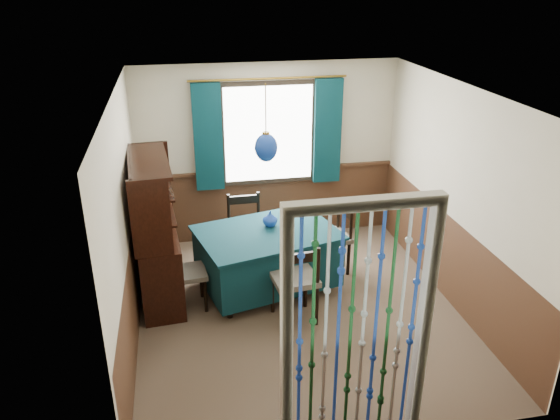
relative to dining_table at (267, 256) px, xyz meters
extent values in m
plane|color=brown|center=(0.27, -0.54, -0.44)|extent=(4.00, 4.00, 0.00)
plane|color=silver|center=(0.27, -0.54, 2.06)|extent=(4.00, 4.00, 0.00)
plane|color=beige|center=(0.27, 1.46, 0.81)|extent=(3.60, 0.00, 3.60)
plane|color=beige|center=(0.27, -2.54, 0.81)|extent=(3.60, 0.00, 3.60)
plane|color=beige|center=(-1.53, -0.54, 0.81)|extent=(0.00, 4.00, 4.00)
plane|color=beige|center=(2.07, -0.54, 0.81)|extent=(0.00, 4.00, 4.00)
plane|color=#482B1B|center=(0.27, 1.44, 0.06)|extent=(3.60, 0.00, 3.60)
plane|color=#482B1B|center=(0.27, -2.53, 0.06)|extent=(3.60, 0.00, 3.60)
plane|color=#482B1B|center=(-1.52, -0.54, 0.06)|extent=(0.00, 4.00, 4.00)
plane|color=#482B1B|center=(2.05, -0.54, 0.06)|extent=(0.00, 4.00, 4.00)
cube|color=black|center=(0.27, 1.41, 1.11)|extent=(1.32, 0.12, 1.42)
cube|color=#0A2E36|center=(0.00, 0.00, -0.02)|extent=(1.74, 1.38, 0.62)
cube|color=#0A2E36|center=(0.00, 0.00, 0.31)|extent=(1.81, 1.46, 0.03)
cylinder|color=black|center=(-0.52, -0.53, -0.37)|extent=(0.07, 0.07, 0.14)
cylinder|color=black|center=(0.71, -0.23, -0.37)|extent=(0.07, 0.07, 0.14)
cylinder|color=black|center=(-0.71, 0.23, -0.37)|extent=(0.07, 0.07, 0.14)
cylinder|color=black|center=(0.52, 0.53, -0.37)|extent=(0.07, 0.07, 0.14)
cylinder|color=black|center=(0.01, -0.89, -0.20)|extent=(0.05, 0.05, 0.48)
cylinder|color=black|center=(0.40, -0.85, -0.20)|extent=(0.05, 0.05, 0.48)
cylinder|color=black|center=(-0.03, -0.52, -0.20)|extent=(0.05, 0.05, 0.48)
cylinder|color=black|center=(0.36, -0.49, -0.20)|extent=(0.05, 0.05, 0.48)
cube|color=#5B5549|center=(0.18, -0.69, 0.07)|extent=(0.51, 0.49, 0.06)
cube|color=black|center=(0.20, -0.88, 0.43)|extent=(0.41, 0.08, 0.11)
cylinder|color=black|center=(0.01, -0.90, 0.28)|extent=(0.04, 0.04, 0.47)
cylinder|color=black|center=(0.40, -0.86, 0.28)|extent=(0.04, 0.04, 0.47)
cylinder|color=black|center=(0.02, 0.79, -0.20)|extent=(0.05, 0.05, 0.48)
cylinder|color=black|center=(-0.37, 0.78, -0.20)|extent=(0.05, 0.05, 0.48)
cylinder|color=black|center=(0.03, 0.42, -0.20)|extent=(0.05, 0.05, 0.48)
cylinder|color=black|center=(-0.36, 0.41, -0.20)|extent=(0.05, 0.05, 0.48)
cube|color=#5B5549|center=(-0.17, 0.60, 0.07)|extent=(0.48, 0.46, 0.06)
cube|color=black|center=(-0.17, 0.80, 0.42)|extent=(0.41, 0.05, 0.11)
cylinder|color=black|center=(0.02, 0.80, 0.27)|extent=(0.04, 0.04, 0.47)
cylinder|color=black|center=(-0.37, 0.79, 0.27)|extent=(0.04, 0.04, 0.47)
cylinder|color=black|center=(-1.11, -0.08, -0.24)|extent=(0.04, 0.04, 0.41)
cylinder|color=black|center=(-1.08, -0.40, -0.24)|extent=(0.04, 0.04, 0.41)
cylinder|color=black|center=(-0.80, -0.05, -0.24)|extent=(0.04, 0.04, 0.41)
cylinder|color=black|center=(-0.78, -0.37, -0.24)|extent=(0.04, 0.04, 0.41)
cube|color=#5B5549|center=(-0.94, -0.22, 0.00)|extent=(0.42, 0.44, 0.06)
cube|color=black|center=(-1.10, -0.24, 0.30)|extent=(0.07, 0.35, 0.09)
cylinder|color=black|center=(-1.12, -0.08, 0.17)|extent=(0.04, 0.04, 0.40)
cylinder|color=black|center=(-1.09, -0.40, 0.17)|extent=(0.04, 0.04, 0.40)
cylinder|color=black|center=(1.07, 0.12, -0.22)|extent=(0.04, 0.04, 0.45)
cylinder|color=black|center=(1.01, 0.48, -0.22)|extent=(0.04, 0.04, 0.45)
cylinder|color=black|center=(0.73, 0.07, -0.22)|extent=(0.04, 0.04, 0.45)
cylinder|color=black|center=(0.67, 0.42, -0.22)|extent=(0.04, 0.04, 0.45)
cube|color=#5B5549|center=(0.87, 0.27, 0.04)|extent=(0.49, 0.50, 0.06)
cube|color=black|center=(1.05, 0.30, 0.37)|extent=(0.10, 0.38, 0.10)
cylinder|color=black|center=(1.08, 0.12, 0.23)|extent=(0.04, 0.04, 0.44)
cylinder|color=black|center=(1.02, 0.48, 0.23)|extent=(0.04, 0.04, 0.44)
cube|color=black|center=(-1.28, 0.09, -0.02)|extent=(0.56, 1.34, 0.86)
cube|color=black|center=(-1.28, -0.54, 0.84)|extent=(0.41, 0.08, 0.86)
cube|color=black|center=(-1.28, 0.72, 0.84)|extent=(0.41, 0.08, 0.86)
cube|color=black|center=(-1.28, 0.09, 1.25)|extent=(0.51, 1.34, 0.04)
cube|color=black|center=(-1.48, 0.09, 0.84)|extent=(0.14, 1.29, 0.86)
cube|color=black|center=(-1.25, 0.09, 0.72)|extent=(0.45, 1.26, 0.02)
cube|color=black|center=(-1.25, 0.09, 1.00)|extent=(0.45, 1.26, 0.02)
cylinder|color=olive|center=(0.00, 0.00, 1.70)|extent=(0.01, 0.01, 0.70)
ellipsoid|color=navy|center=(0.00, 0.00, 1.35)|extent=(0.26, 0.26, 0.32)
cylinder|color=olive|center=(0.00, 0.00, 1.51)|extent=(0.08, 0.08, 0.03)
imported|color=navy|center=(0.06, 0.15, 0.41)|extent=(0.21, 0.21, 0.17)
imported|color=beige|center=(-1.23, -0.15, 0.75)|extent=(0.20, 0.20, 0.05)
imported|color=beige|center=(-1.23, 0.37, 0.51)|extent=(0.22, 0.22, 0.20)
camera|label=1|loc=(-0.94, -5.70, 3.14)|focal=35.00mm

